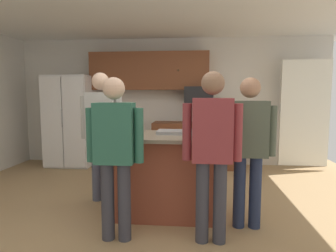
% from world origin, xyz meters
% --- Properties ---
extents(floor, '(7.04, 7.04, 0.00)m').
position_xyz_m(floor, '(0.00, 0.00, 0.00)').
color(floor, tan).
rests_on(floor, ground).
extents(back_wall, '(6.40, 0.10, 2.60)m').
position_xyz_m(back_wall, '(0.00, 2.80, 1.30)').
color(back_wall, silver).
rests_on(back_wall, ground).
extents(french_door_window_panel, '(0.90, 0.06, 2.00)m').
position_xyz_m(french_door_window_panel, '(2.60, 2.40, 1.10)').
color(french_door_window_panel, white).
rests_on(french_door_window_panel, ground).
extents(cabinet_run_upper, '(2.40, 0.38, 0.75)m').
position_xyz_m(cabinet_run_upper, '(-0.40, 2.60, 1.93)').
color(cabinet_run_upper, brown).
extents(cabinet_run_lower, '(1.80, 0.63, 0.90)m').
position_xyz_m(cabinet_run_lower, '(0.60, 2.48, 0.45)').
color(cabinet_run_lower, brown).
rests_on(cabinet_run_lower, ground).
extents(refrigerator, '(0.90, 0.76, 1.83)m').
position_xyz_m(refrigerator, '(-2.00, 2.38, 0.92)').
color(refrigerator, white).
rests_on(refrigerator, ground).
extents(microwave_over_range, '(0.56, 0.40, 0.32)m').
position_xyz_m(microwave_over_range, '(0.60, 2.50, 1.45)').
color(microwave_over_range, black).
extents(kitchen_island, '(1.31, 0.87, 0.98)m').
position_xyz_m(kitchen_island, '(0.19, 0.12, 0.49)').
color(kitchen_island, brown).
rests_on(kitchen_island, ground).
extents(person_elder_center, '(0.57, 0.22, 1.68)m').
position_xyz_m(person_elder_center, '(0.71, -0.56, 0.97)').
color(person_elder_center, '#383842').
rests_on(person_elder_center, ground).
extents(person_guest_left, '(0.57, 0.23, 1.75)m').
position_xyz_m(person_guest_left, '(-0.71, 0.46, 1.02)').
color(person_guest_left, '#4C5166').
rests_on(person_guest_left, ground).
extents(person_host_foreground, '(0.57, 0.22, 1.63)m').
position_xyz_m(person_host_foreground, '(-0.23, -0.59, 0.93)').
color(person_host_foreground, '#383842').
rests_on(person_host_foreground, ground).
extents(person_guest_by_door, '(0.57, 0.22, 1.64)m').
position_xyz_m(person_guest_by_door, '(1.12, -0.19, 0.94)').
color(person_guest_by_door, '#232D4C').
rests_on(person_guest_by_door, ground).
extents(tumbler_amber, '(0.07, 0.07, 0.13)m').
position_xyz_m(tumbler_amber, '(-0.18, 0.39, 1.04)').
color(tumbler_amber, black).
rests_on(tumbler_amber, kitchen_island).
extents(mug_blue_stoneware, '(0.13, 0.09, 0.09)m').
position_xyz_m(mug_blue_stoneware, '(-0.28, 0.06, 1.02)').
color(mug_blue_stoneware, white).
rests_on(mug_blue_stoneware, kitchen_island).
extents(glass_pilsner, '(0.06, 0.06, 0.17)m').
position_xyz_m(glass_pilsner, '(0.66, 0.13, 1.06)').
color(glass_pilsner, black).
rests_on(glass_pilsner, kitchen_island).
extents(serving_tray, '(0.44, 0.30, 0.04)m').
position_xyz_m(serving_tray, '(0.30, 0.21, 1.00)').
color(serving_tray, '#B7B7BC').
rests_on(serving_tray, kitchen_island).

